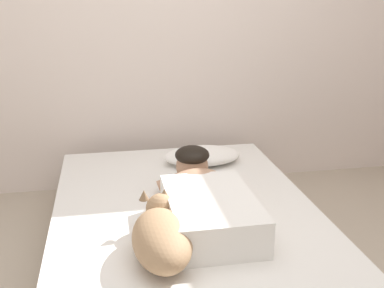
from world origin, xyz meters
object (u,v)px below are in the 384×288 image
object	(u,v)px
pillow	(202,156)
dog	(162,235)
cell_phone	(177,246)
coffee_cup	(196,176)
person_lying	(205,199)
bed	(184,232)

from	to	relation	value
pillow	dog	distance (m)	1.20
cell_phone	coffee_cup	bearing A→B (deg)	72.28
pillow	dog	bearing A→B (deg)	-110.39
pillow	coffee_cup	bearing A→B (deg)	-108.01
person_lying	cell_phone	xyz separation A→B (m)	(-0.19, -0.27, -0.10)
coffee_cup	person_lying	bearing A→B (deg)	-95.67
pillow	cell_phone	size ratio (longest dim) A/B	3.71
pillow	cell_phone	distance (m)	1.12
dog	cell_phone	size ratio (longest dim) A/B	4.11
bed	person_lying	world-z (taller)	person_lying
person_lying	cell_phone	world-z (taller)	person_lying
coffee_cup	dog	bearing A→B (deg)	-111.30
pillow	person_lying	distance (m)	0.81
bed	dog	size ratio (longest dim) A/B	3.50
person_lying	cell_phone	distance (m)	0.35
pillow	person_lying	world-z (taller)	person_lying
bed	cell_phone	distance (m)	0.49
bed	person_lying	distance (m)	0.33
pillow	coffee_cup	world-z (taller)	pillow
dog	person_lying	bearing A→B (deg)	51.03
bed	dog	distance (m)	0.60
coffee_cup	cell_phone	size ratio (longest dim) A/B	0.89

